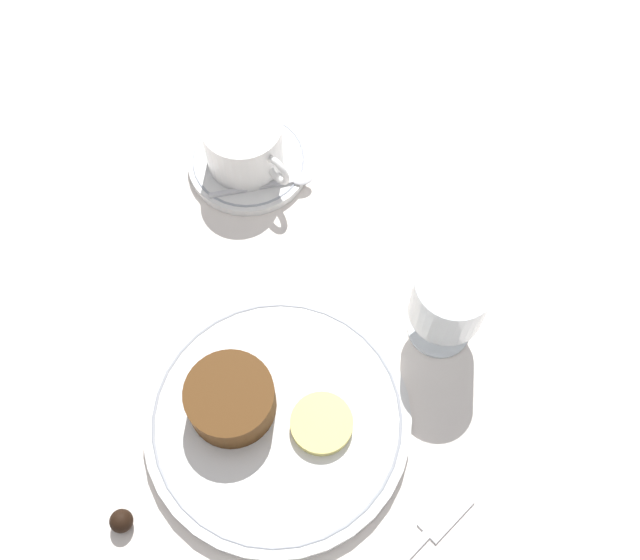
# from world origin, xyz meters

# --- Properties ---
(ground_plane) EXTENTS (3.00, 3.00, 0.00)m
(ground_plane) POSITION_xyz_m (0.00, 0.00, 0.00)
(ground_plane) COLOR white
(dinner_plate) EXTENTS (0.24, 0.24, 0.01)m
(dinner_plate) POSITION_xyz_m (0.02, -0.02, 0.01)
(dinner_plate) COLOR white
(dinner_plate) RESTS_ON ground_plane
(saucer) EXTENTS (0.13, 0.13, 0.01)m
(saucer) POSITION_xyz_m (-0.21, 0.15, 0.01)
(saucer) COLOR white
(saucer) RESTS_ON ground_plane
(coffee_cup) EXTENTS (0.11, 0.08, 0.06)m
(coffee_cup) POSITION_xyz_m (-0.21, 0.15, 0.04)
(coffee_cup) COLOR white
(coffee_cup) RESTS_ON saucer
(spoon) EXTENTS (0.07, 0.10, 0.00)m
(spoon) POSITION_xyz_m (-0.17, 0.14, 0.01)
(spoon) COLOR silver
(spoon) RESTS_ON saucer
(wine_glass) EXTENTS (0.07, 0.07, 0.10)m
(wine_glass) POSITION_xyz_m (0.06, 0.15, 0.07)
(wine_glass) COLOR silver
(wine_glass) RESTS_ON ground_plane
(fork) EXTENTS (0.02, 0.18, 0.01)m
(fork) POSITION_xyz_m (0.18, -0.02, 0.00)
(fork) COLOR silver
(fork) RESTS_ON ground_plane
(dessert_cake) EXTENTS (0.08, 0.08, 0.04)m
(dessert_cake) POSITION_xyz_m (-0.02, -0.04, 0.03)
(dessert_cake) COLOR #563314
(dessert_cake) RESTS_ON dinner_plate
(pineapple_slice) EXTENTS (0.06, 0.06, 0.01)m
(pineapple_slice) POSITION_xyz_m (0.05, -0.00, 0.02)
(pineapple_slice) COLOR #EFE075
(pineapple_slice) RESTS_ON dinner_plate
(chocolate_truffle) EXTENTS (0.02, 0.02, 0.02)m
(chocolate_truffle) POSITION_xyz_m (-0.01, -0.18, 0.01)
(chocolate_truffle) COLOR black
(chocolate_truffle) RESTS_ON ground_plane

